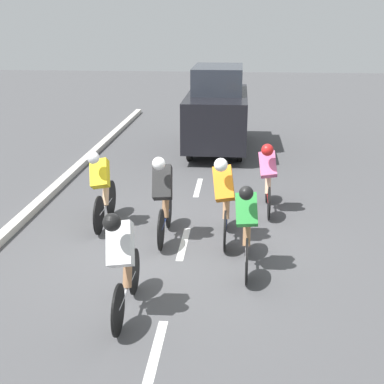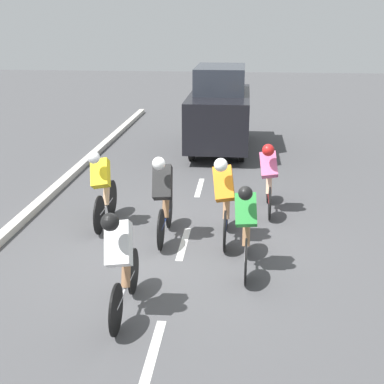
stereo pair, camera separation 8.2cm
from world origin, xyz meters
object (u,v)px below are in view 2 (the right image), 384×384
cyclist_orange (224,197)px  support_car (220,109)px  cyclist_yellow (102,186)px  cyclist_green (246,225)px  cyclist_black (163,196)px  cyclist_white (120,259)px  cyclist_pink (269,175)px

cyclist_orange → support_car: 6.83m
cyclist_yellow → cyclist_orange: size_ratio=0.99×
cyclist_green → cyclist_black: 1.79m
cyclist_black → cyclist_white: (0.17, 2.54, -0.01)m
cyclist_black → support_car: (-0.63, -6.84, 0.37)m
cyclist_green → cyclist_yellow: (2.65, -1.62, 0.03)m
cyclist_white → support_car: 9.43m
cyclist_green → support_car: bearing=-84.2°
cyclist_yellow → cyclist_green: bearing=148.6°
cyclist_black → cyclist_pink: bearing=-139.6°
cyclist_green → cyclist_orange: bearing=-71.4°
cyclist_yellow → cyclist_white: cyclist_white is taller
cyclist_yellow → cyclist_orange: cyclist_orange is taller
cyclist_green → cyclist_white: size_ratio=0.99×
cyclist_pink → cyclist_white: 4.61m
cyclist_yellow → cyclist_pink: 3.26m
cyclist_green → cyclist_black: size_ratio=1.00×
cyclist_black → cyclist_yellow: bearing=-23.9°
cyclist_green → cyclist_yellow: bearing=-31.4°
cyclist_green → cyclist_yellow: 3.11m
cyclist_black → support_car: size_ratio=0.39×
cyclist_pink → support_car: (1.24, -5.26, 0.40)m
cyclist_orange → support_car: support_car is taller
cyclist_green → support_car: (0.80, -7.92, 0.43)m
cyclist_white → cyclist_black: bearing=-93.9°
cyclist_orange → support_car: (0.43, -6.81, 0.36)m
support_car → cyclist_pink: bearing=103.3°
cyclist_pink → support_car: 5.42m
cyclist_yellow → support_car: (-1.85, -6.30, 0.40)m
cyclist_yellow → cyclist_orange: bearing=167.4°
cyclist_pink → cyclist_black: 2.45m
cyclist_pink → cyclist_black: (1.87, 1.59, 0.03)m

